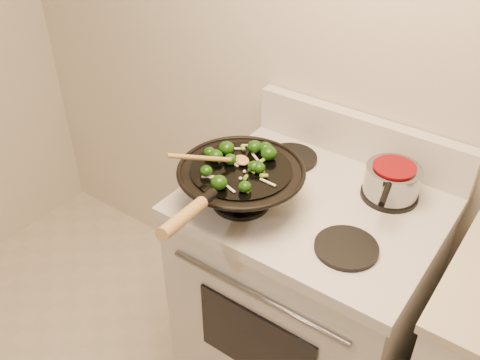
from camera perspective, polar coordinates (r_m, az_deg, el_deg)
The scene contains 5 objects.
stove at distance 2.00m, azimuth 7.02°, elevation -12.25°, with size 0.78×0.67×1.08m.
wok at distance 1.61m, azimuth 0.05°, elevation -0.37°, with size 0.39×0.63×0.23m.
stirfry at distance 1.59m, azimuth -0.08°, elevation 2.22°, with size 0.27×0.28×0.04m.
wooden_spoon at distance 1.57m, azimuth -2.05°, elevation 2.25°, with size 0.16×0.24×0.09m.
saucepan at distance 1.71m, azimuth 15.91°, elevation -0.02°, with size 0.17×0.27×0.10m.
Camera 1 is at (0.53, -0.04, 1.95)m, focal length 40.00 mm.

